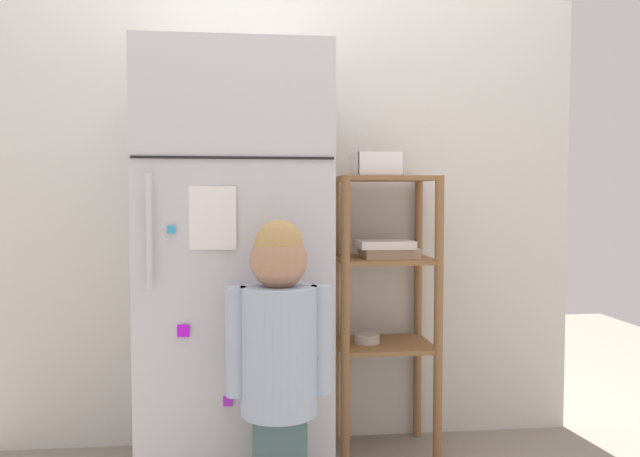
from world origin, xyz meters
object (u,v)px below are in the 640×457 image
object	(u,v)px
child_standing	(279,349)
pantry_shelf_unit	(384,281)
refrigerator	(237,270)
fruit_bin	(377,167)

from	to	relation	value
child_standing	pantry_shelf_unit	bearing A→B (deg)	54.22
refrigerator	fruit_bin	world-z (taller)	refrigerator
child_standing	fruit_bin	bearing A→B (deg)	55.59
pantry_shelf_unit	fruit_bin	size ratio (longest dim) A/B	5.77
refrigerator	child_standing	size ratio (longest dim) A/B	1.59
pantry_shelf_unit	fruit_bin	distance (m)	0.47
refrigerator	fruit_bin	bearing A→B (deg)	14.55
refrigerator	fruit_bin	distance (m)	0.70
child_standing	pantry_shelf_unit	size ratio (longest dim) A/B	0.87
refrigerator	child_standing	xyz separation A→B (m)	(0.13, -0.48, -0.19)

